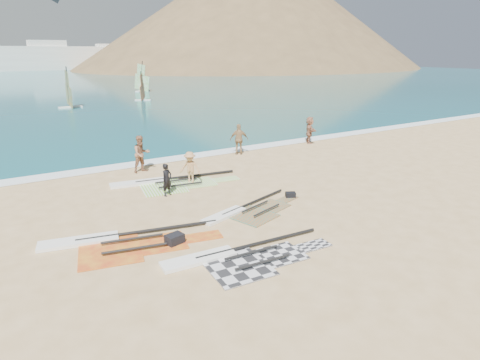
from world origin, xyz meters
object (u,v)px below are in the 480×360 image
rig_grey (238,258)px  beachgoer_back (239,139)px  rig_orange (247,211)px  beachgoer_mid (190,168)px  rig_green (166,183)px  gear_bag_near (175,239)px  beachgoer_left (142,154)px  rig_red (118,243)px  gear_bag_far (290,195)px  beachgoer_right (309,130)px  person_wetsuit (167,180)px

rig_grey → beachgoer_back: beachgoer_back is taller
rig_orange → beachgoer_mid: 4.79m
rig_green → gear_bag_near: 6.67m
beachgoer_left → beachgoer_back: (6.50, 0.56, -0.03)m
rig_orange → rig_red: bearing=162.9°
gear_bag_far → beachgoer_back: 8.36m
rig_orange → rig_green: bearing=87.9°
rig_orange → beachgoer_right: bearing=21.2°
rig_orange → gear_bag_near: gear_bag_near is taller
rig_orange → beachgoer_left: size_ratio=2.50×
gear_bag_near → rig_orange: bearing=16.8°
beachgoer_mid → beachgoer_back: size_ratio=0.82×
rig_red → rig_green: bearing=65.6°
rig_green → beachgoer_mid: (1.09, -0.49, 0.75)m
gear_bag_near → person_wetsuit: size_ratio=0.39×
beachgoer_back → beachgoer_left: bearing=32.2°
rig_green → rig_orange: 5.40m
rig_orange → person_wetsuit: person_wetsuit is taller
person_wetsuit → gear_bag_near: bearing=-133.9°
rig_green → gear_bag_far: size_ratio=14.46×
gear_bag_near → person_wetsuit: 5.02m
rig_red → rig_orange: bearing=12.4°
gear_bag_near → beachgoer_right: size_ratio=0.31×
beachgoer_right → beachgoer_mid: bearing=136.3°
rig_grey → person_wetsuit: (0.34, 6.71, 0.70)m
beachgoer_left → person_wetsuit: bearing=-103.3°
rig_orange → gear_bag_far: bearing=-8.1°
rig_orange → gear_bag_far: gear_bag_far is taller
rig_red → beachgoer_left: 8.76m
beachgoer_mid → beachgoer_right: 11.83m
gear_bag_far → beachgoer_left: bearing=119.9°
rig_red → beachgoer_right: size_ratio=3.25×
gear_bag_near → beachgoer_mid: bearing=60.5°
beachgoer_back → beachgoer_right: 6.03m
beachgoer_left → beachgoer_right: beachgoer_left is taller
rig_grey → beachgoer_right: beachgoer_right is taller
rig_green → beachgoer_right: beachgoer_right is taller
gear_bag_far → beachgoer_mid: (-2.91, 4.28, 0.67)m
beachgoer_left → beachgoer_mid: bearing=-76.2°
beachgoer_right → rig_grey: bearing=158.5°
rig_red → beachgoer_right: (16.07, 8.76, 0.89)m
gear_bag_near → beachgoer_mid: 6.70m
rig_green → beachgoer_right: size_ratio=3.38×
rig_green → gear_bag_near: gear_bag_near is taller
rig_red → beachgoer_left: size_ratio=3.06×
rig_orange → rig_red: 5.29m
rig_green → gear_bag_far: 6.23m
rig_green → beachgoer_left: bearing=104.6°
rig_orange → gear_bag_near: bearing=179.2°
rig_grey → beachgoer_mid: size_ratio=3.54×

